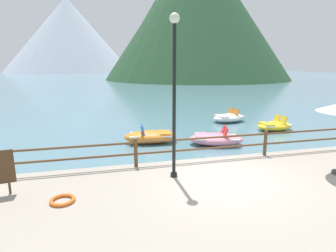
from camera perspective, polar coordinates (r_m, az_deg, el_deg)
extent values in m
plane|color=slate|center=(47.25, -9.98, 8.06)|extent=(200.00, 200.00, 0.00)
cube|color=#A39989|center=(6.85, 19.57, -18.72)|extent=(28.00, 8.00, 0.40)
cylinder|color=brown|center=(9.05, -6.69, -5.49)|extent=(0.12, 0.12, 0.95)
cylinder|color=brown|center=(10.70, 19.50, -3.27)|extent=(0.12, 0.12, 0.95)
cylinder|color=brown|center=(9.53, 7.60, -2.49)|extent=(23.80, 0.07, 0.07)
cylinder|color=brown|center=(9.63, 7.53, -4.67)|extent=(23.80, 0.07, 0.07)
cylinder|color=black|center=(7.78, 1.29, 4.49)|extent=(0.10, 0.10, 4.35)
sphere|color=silver|center=(7.79, 1.38, 21.45)|extent=(0.28, 0.28, 0.28)
cylinder|color=black|center=(8.35, 1.22, -10.04)|extent=(0.20, 0.20, 0.12)
cylinder|color=#4C331E|center=(8.36, -29.97, -10.95)|extent=(0.06, 0.06, 0.35)
torus|color=orange|center=(7.41, -21.03, -14.15)|extent=(0.61, 0.61, 0.09)
ellipsoid|color=white|center=(18.37, 12.49, 1.67)|extent=(2.52, 1.88, 0.52)
cube|color=silver|center=(18.35, 12.51, 1.95)|extent=(1.98, 1.52, 0.06)
cube|color=orange|center=(18.66, 12.37, 2.34)|extent=(0.48, 0.48, 0.08)
cube|color=orange|center=(18.73, 12.82, 3.05)|extent=(0.30, 0.44, 0.43)
cube|color=orange|center=(18.24, 13.48, 2.06)|extent=(0.48, 0.48, 0.08)
cube|color=orange|center=(18.32, 13.94, 2.78)|extent=(0.30, 0.44, 0.43)
cube|color=white|center=(17.95, 11.00, 1.97)|extent=(0.71, 1.06, 0.12)
ellipsoid|color=pink|center=(13.05, 9.94, -2.69)|extent=(2.78, 1.98, 0.53)
cube|color=silver|center=(13.02, 9.96, -2.30)|extent=(2.18, 1.60, 0.06)
cube|color=red|center=(13.29, 10.60, -1.70)|extent=(0.49, 0.49, 0.08)
cube|color=red|center=(13.27, 11.40, -0.78)|extent=(0.31, 0.44, 0.43)
cube|color=red|center=(12.77, 10.98, -2.31)|extent=(0.49, 0.49, 0.08)
cube|color=red|center=(12.75, 11.82, -1.35)|extent=(0.31, 0.44, 0.43)
cube|color=pink|center=(12.92, 6.94, -2.04)|extent=(0.79, 1.07, 0.12)
ellipsoid|color=orange|center=(13.19, -3.65, -2.23)|extent=(2.66, 1.60, 0.58)
cube|color=silver|center=(13.17, -3.66, -1.80)|extent=(2.08, 1.30, 0.06)
cube|color=blue|center=(12.90, -4.45, -1.79)|extent=(0.45, 0.45, 0.08)
cube|color=blue|center=(12.84, -5.27, -0.86)|extent=(0.26, 0.43, 0.43)
cube|color=blue|center=(13.39, -4.51, -1.26)|extent=(0.45, 0.45, 0.08)
cube|color=blue|center=(13.33, -5.30, -0.36)|extent=(0.26, 0.43, 0.43)
cube|color=orange|center=(13.19, -0.67, -1.47)|extent=(0.67, 0.95, 0.12)
ellipsoid|color=yellow|center=(16.82, 21.26, 0.00)|extent=(2.22, 1.48, 0.47)
cube|color=silver|center=(16.80, 21.28, 0.27)|extent=(1.74, 1.21, 0.06)
cube|color=yellow|center=(17.09, 21.15, 0.72)|extent=(0.43, 0.43, 0.08)
cube|color=yellow|center=(17.16, 21.67, 1.47)|extent=(0.24, 0.41, 0.43)
cube|color=yellow|center=(16.69, 22.29, 0.36)|extent=(0.43, 0.43, 0.08)
cube|color=yellow|center=(16.77, 22.83, 1.13)|extent=(0.24, 0.41, 0.43)
cube|color=yellow|center=(16.43, 19.72, 0.34)|extent=(0.54, 0.96, 0.12)
cone|color=#284C2D|center=(73.10, 6.05, 22.65)|extent=(45.43, 45.43, 32.75)
cone|color=#284C2D|center=(75.56, -2.51, 17.37)|extent=(24.98, 24.98, 19.65)
cone|color=#A8B2C1|center=(140.92, -19.93, 17.21)|extent=(56.95, 56.95, 32.99)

